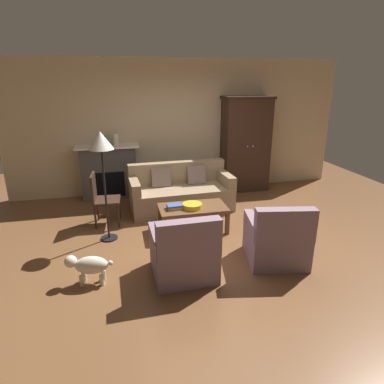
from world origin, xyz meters
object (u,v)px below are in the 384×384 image
(couch, at_px, (181,193))
(side_chair_wooden, at_px, (101,196))
(book_stack, at_px, (175,207))
(mantel_vase_cream, at_px, (116,139))
(mantel_vase_jade, at_px, (107,141))
(fruit_bowl, at_px, (192,206))
(armoire, at_px, (245,144))
(floor_lamp, at_px, (101,147))
(armchair_near_left, at_px, (184,254))
(dog, at_px, (89,266))
(armchair_near_right, at_px, (277,241))
(fireplace, at_px, (109,171))
(coffee_table, at_px, (193,210))

(couch, bearing_deg, side_chair_wooden, -163.88)
(book_stack, bearing_deg, mantel_vase_cream, 113.37)
(book_stack, xyz_separation_m, mantel_vase_jade, (-1.03, 1.96, 0.76))
(couch, height_order, fruit_bowl, couch)
(armoire, height_order, floor_lamp, armoire)
(armchair_near_left, distance_m, side_chair_wooden, 2.16)
(armchair_near_left, bearing_deg, mantel_vase_cream, 102.87)
(couch, height_order, dog, couch)
(armchair_near_right, xyz_separation_m, dog, (-2.46, 0.04, -0.07))
(book_stack, bearing_deg, dog, -137.74)
(armchair_near_right, bearing_deg, armchair_near_left, -177.05)
(fireplace, relative_size, armoire, 0.62)
(couch, height_order, coffee_table, couch)
(armoire, distance_m, dog, 4.49)
(coffee_table, xyz_separation_m, armchair_near_left, (-0.41, -1.28, -0.05))
(armoire, xyz_separation_m, armchair_near_left, (-2.03, -3.16, -0.71))
(book_stack, relative_size, armchair_near_right, 0.28)
(fruit_bowl, relative_size, armchair_near_right, 0.36)
(fruit_bowl, relative_size, book_stack, 1.25)
(book_stack, distance_m, mantel_vase_jade, 2.34)
(book_stack, distance_m, armchair_near_left, 1.27)
(couch, xyz_separation_m, book_stack, (-0.30, -1.04, 0.14))
(armoire, height_order, dog, armoire)
(floor_lamp, xyz_separation_m, dog, (-0.22, -1.17, -1.22))
(armoire, xyz_separation_m, fruit_bowl, (-1.65, -1.93, -0.57))
(couch, height_order, floor_lamp, floor_lamp)
(coffee_table, distance_m, dog, 1.97)
(fruit_bowl, bearing_deg, mantel_vase_jade, 123.29)
(mantel_vase_cream, xyz_separation_m, side_chair_wooden, (-0.31, -1.34, -0.72))
(coffee_table, relative_size, armchair_near_right, 1.23)
(armchair_near_left, bearing_deg, book_stack, 85.01)
(mantel_vase_cream, distance_m, armchair_near_right, 3.86)
(dog, bearing_deg, coffee_table, 36.77)
(fireplace, height_order, armoire, armoire)
(armoire, distance_m, coffee_table, 2.57)
(couch, relative_size, mantel_vase_jade, 10.33)
(armchair_near_right, bearing_deg, side_chair_wooden, 142.35)
(side_chair_wooden, distance_m, dog, 1.80)
(armchair_near_right, bearing_deg, fireplace, 124.97)
(couch, xyz_separation_m, mantel_vase_jade, (-1.32, 0.92, 0.90))
(fireplace, height_order, dog, fireplace)
(floor_lamp, bearing_deg, couch, 37.05)
(armchair_near_right, bearing_deg, floor_lamp, 151.68)
(fruit_bowl, bearing_deg, floor_lamp, 178.01)
(mantel_vase_jade, relative_size, dog, 0.33)
(coffee_table, relative_size, mantel_vase_jade, 5.81)
(armchair_near_left, bearing_deg, floor_lamp, 126.48)
(side_chair_wooden, xyz_separation_m, dog, (-0.12, -1.77, -0.27))
(side_chair_wooden, bearing_deg, dog, -93.82)
(fireplace, bearing_deg, dog, -94.54)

